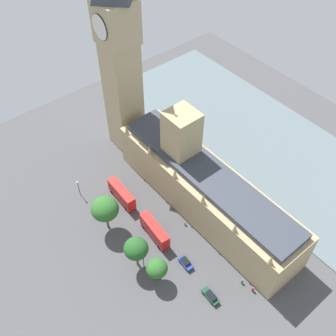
% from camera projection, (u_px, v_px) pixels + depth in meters
% --- Properties ---
extents(ground_plane, '(138.11, 138.11, 0.00)m').
position_uv_depth(ground_plane, '(199.00, 210.00, 110.21)').
color(ground_plane, '#4C4C4F').
extents(river_thames, '(40.84, 124.30, 0.25)m').
position_uv_depth(river_thames, '(279.00, 155.00, 124.49)').
color(river_thames, slate).
rests_on(river_thames, ground).
extents(parliament_building, '(14.04, 58.49, 26.56)m').
position_uv_depth(parliament_building, '(203.00, 186.00, 106.03)').
color(parliament_building, tan).
rests_on(parliament_building, ground).
extents(clock_tower, '(9.54, 9.54, 64.65)m').
position_uv_depth(clock_tower, '(118.00, 48.00, 104.28)').
color(clock_tower, tan).
rests_on(clock_tower, ground).
extents(double_decker_bus_midblock, '(2.95, 10.58, 4.75)m').
position_uv_depth(double_decker_bus_midblock, '(122.00, 194.00, 110.78)').
color(double_decker_bus_midblock, red).
rests_on(double_decker_bus_midblock, ground).
extents(double_decker_bus_corner, '(3.39, 10.67, 4.75)m').
position_uv_depth(double_decker_bus_corner, '(155.00, 230.00, 102.65)').
color(double_decker_bus_corner, red).
rests_on(double_decker_bus_corner, ground).
extents(car_blue_leading, '(2.12, 4.25, 1.74)m').
position_uv_depth(car_blue_leading, '(186.00, 263.00, 98.36)').
color(car_blue_leading, navy).
rests_on(car_blue_leading, ground).
extents(car_dark_green_opposite_hall, '(1.96, 4.80, 1.74)m').
position_uv_depth(car_dark_green_opposite_hall, '(211.00, 296.00, 92.54)').
color(car_dark_green_opposite_hall, '#19472D').
rests_on(car_dark_green_opposite_hall, ground).
extents(pedestrian_near_tower, '(0.63, 0.56, 1.52)m').
position_uv_depth(pedestrian_near_tower, '(185.00, 223.00, 106.49)').
color(pedestrian_near_tower, gray).
rests_on(pedestrian_near_tower, ground).
extents(pedestrian_trailing, '(0.66, 0.67, 1.61)m').
position_uv_depth(pedestrian_trailing, '(242.00, 282.00, 95.17)').
color(pedestrian_trailing, '#336B60').
rests_on(pedestrian_trailing, ground).
extents(pedestrian_under_trees, '(0.69, 0.69, 1.68)m').
position_uv_depth(pedestrian_under_trees, '(253.00, 289.00, 93.78)').
color(pedestrian_under_trees, maroon).
rests_on(pedestrian_under_trees, ground).
extents(plane_tree_by_river_gate, '(5.91, 5.91, 9.90)m').
position_uv_depth(plane_tree_by_river_gate, '(136.00, 249.00, 93.64)').
color(plane_tree_by_river_gate, brown).
rests_on(plane_tree_by_river_gate, ground).
extents(plane_tree_far_end, '(7.11, 7.11, 11.00)m').
position_uv_depth(plane_tree_far_end, '(105.00, 209.00, 100.71)').
color(plane_tree_far_end, brown).
rests_on(plane_tree_far_end, ground).
extents(plane_tree_kerbside, '(5.07, 5.07, 7.58)m').
position_uv_depth(plane_tree_kerbside, '(157.00, 268.00, 92.36)').
color(plane_tree_kerbside, brown).
rests_on(plane_tree_kerbside, ground).
extents(street_lamp_slot_10, '(0.56, 0.56, 5.81)m').
position_uv_depth(street_lamp_slot_10, '(78.00, 186.00, 110.90)').
color(street_lamp_slot_10, black).
rests_on(street_lamp_slot_10, ground).
extents(street_lamp_slot_11, '(0.56, 0.56, 6.60)m').
position_uv_depth(street_lamp_slot_11, '(143.00, 259.00, 94.86)').
color(street_lamp_slot_11, black).
rests_on(street_lamp_slot_11, ground).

